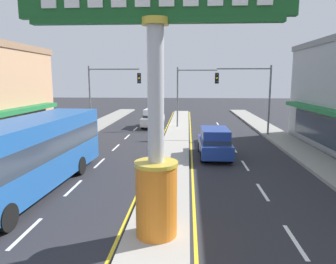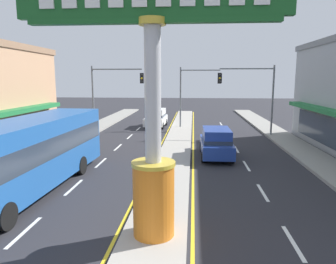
{
  "view_description": "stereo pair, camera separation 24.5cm",
  "coord_description": "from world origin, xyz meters",
  "px_view_note": "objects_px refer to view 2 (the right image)",
  "views": [
    {
      "loc": [
        0.95,
        -4.6,
        5.03
      ],
      "look_at": [
        0.05,
        9.77,
        2.6
      ],
      "focal_mm": 33.71,
      "sensor_mm": 36.0,
      "label": 1
    },
    {
      "loc": [
        1.2,
        -4.58,
        5.03
      ],
      "look_at": [
        0.05,
        9.77,
        2.6
      ],
      "focal_mm": 33.71,
      "sensor_mm": 36.0,
      "label": 2
    }
  ],
  "objects_px": {
    "suv_near_right_lane": "(216,142)",
    "district_sign": "(153,112)",
    "traffic_light_left_side": "(111,88)",
    "bus_far_right_lane": "(28,152)",
    "traffic_light_right_side": "(253,88)",
    "suv_near_left_lane": "(156,118)",
    "traffic_light_median_far": "(195,87)"
  },
  "relations": [
    {
      "from": "suv_near_right_lane",
      "to": "district_sign",
      "type": "bearing_deg",
      "value": -104.08
    },
    {
      "from": "traffic_light_right_side",
      "to": "traffic_light_median_far",
      "type": "height_order",
      "value": "same"
    },
    {
      "from": "traffic_light_right_side",
      "to": "traffic_light_median_far",
      "type": "bearing_deg",
      "value": 138.64
    },
    {
      "from": "district_sign",
      "to": "bus_far_right_lane",
      "type": "xyz_separation_m",
      "value": [
        -6.01,
        3.68,
        -2.18
      ]
    },
    {
      "from": "traffic_light_median_far",
      "to": "suv_near_left_lane",
      "type": "relative_size",
      "value": 1.32
    },
    {
      "from": "traffic_light_right_side",
      "to": "suv_near_right_lane",
      "type": "xyz_separation_m",
      "value": [
        -3.58,
        -7.87,
        -3.26
      ]
    },
    {
      "from": "bus_far_right_lane",
      "to": "suv_near_right_lane",
      "type": "bearing_deg",
      "value": 39.25
    },
    {
      "from": "traffic_light_right_side",
      "to": "suv_near_left_lane",
      "type": "height_order",
      "value": "traffic_light_right_side"
    },
    {
      "from": "traffic_light_left_side",
      "to": "bus_far_right_lane",
      "type": "height_order",
      "value": "traffic_light_left_side"
    },
    {
      "from": "traffic_light_left_side",
      "to": "suv_near_left_lane",
      "type": "relative_size",
      "value": 1.32
    },
    {
      "from": "traffic_light_left_side",
      "to": "traffic_light_median_far",
      "type": "bearing_deg",
      "value": 26.08
    },
    {
      "from": "bus_far_right_lane",
      "to": "suv_near_left_lane",
      "type": "relative_size",
      "value": 2.42
    },
    {
      "from": "traffic_light_right_side",
      "to": "suv_near_right_lane",
      "type": "relative_size",
      "value": 1.34
    },
    {
      "from": "bus_far_right_lane",
      "to": "suv_near_left_lane",
      "type": "height_order",
      "value": "bus_far_right_lane"
    },
    {
      "from": "traffic_light_left_side",
      "to": "suv_near_right_lane",
      "type": "xyz_separation_m",
      "value": [
        9.0,
        -8.43,
        -3.26
      ]
    },
    {
      "from": "traffic_light_left_side",
      "to": "suv_near_left_lane",
      "type": "bearing_deg",
      "value": 50.43
    },
    {
      "from": "bus_far_right_lane",
      "to": "suv_near_left_lane",
      "type": "bearing_deg",
      "value": 80.57
    },
    {
      "from": "district_sign",
      "to": "suv_near_left_lane",
      "type": "height_order",
      "value": "district_sign"
    },
    {
      "from": "district_sign",
      "to": "suv_near_right_lane",
      "type": "xyz_separation_m",
      "value": [
        2.71,
        10.8,
        -3.06
      ]
    },
    {
      "from": "district_sign",
      "to": "traffic_light_right_side",
      "type": "relative_size",
      "value": 1.28
    },
    {
      "from": "traffic_light_right_side",
      "to": "suv_near_right_lane",
      "type": "distance_m",
      "value": 9.24
    },
    {
      "from": "district_sign",
      "to": "suv_near_left_lane",
      "type": "xyz_separation_m",
      "value": [
        -2.7,
        23.57,
        -3.06
      ]
    },
    {
      "from": "district_sign",
      "to": "traffic_light_right_side",
      "type": "bearing_deg",
      "value": 71.37
    },
    {
      "from": "traffic_light_left_side",
      "to": "bus_far_right_lane",
      "type": "relative_size",
      "value": 0.55
    },
    {
      "from": "traffic_light_left_side",
      "to": "traffic_light_right_side",
      "type": "distance_m",
      "value": 12.6
    },
    {
      "from": "district_sign",
      "to": "traffic_light_right_side",
      "type": "xyz_separation_m",
      "value": [
        6.29,
        18.67,
        0.2
      ]
    },
    {
      "from": "traffic_light_left_side",
      "to": "traffic_light_right_side",
      "type": "relative_size",
      "value": 1.0
    },
    {
      "from": "suv_near_right_lane",
      "to": "suv_near_left_lane",
      "type": "distance_m",
      "value": 13.87
    },
    {
      "from": "suv_near_right_lane",
      "to": "bus_far_right_lane",
      "type": "relative_size",
      "value": 0.41
    },
    {
      "from": "suv_near_right_lane",
      "to": "traffic_light_median_far",
      "type": "bearing_deg",
      "value": 96.2
    },
    {
      "from": "traffic_light_median_far",
      "to": "suv_near_left_lane",
      "type": "height_order",
      "value": "traffic_light_median_far"
    },
    {
      "from": "traffic_light_left_side",
      "to": "suv_near_right_lane",
      "type": "bearing_deg",
      "value": -43.12
    }
  ]
}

